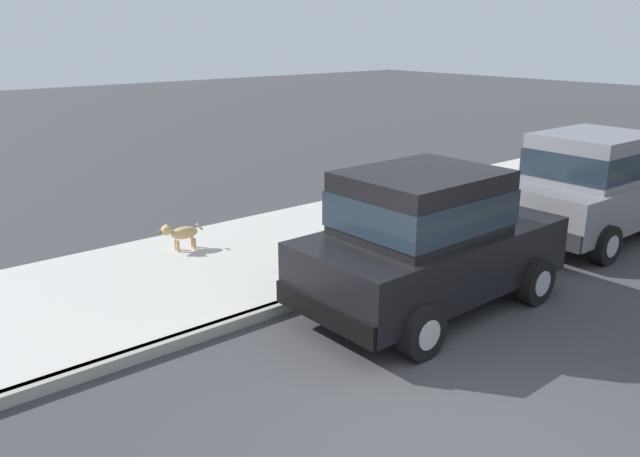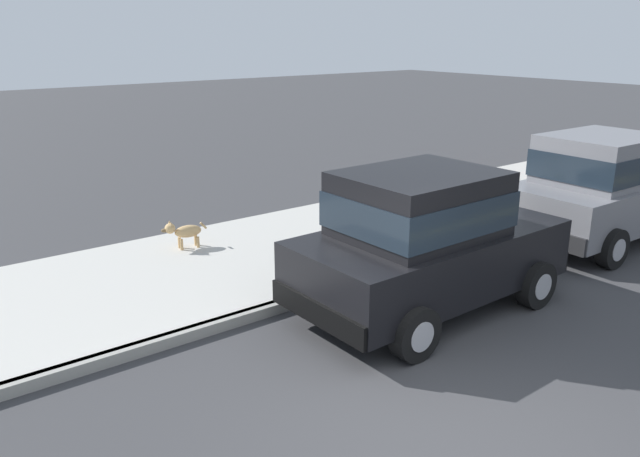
{
  "view_description": "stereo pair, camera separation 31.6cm",
  "coord_description": "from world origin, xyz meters",
  "views": [
    {
      "loc": [
        2.93,
        -4.14,
        3.53
      ],
      "look_at": [
        -3.61,
        1.27,
        0.85
      ],
      "focal_mm": 35.29,
      "sensor_mm": 36.0,
      "label": 1
    },
    {
      "loc": [
        3.13,
        -3.89,
        3.53
      ],
      "look_at": [
        -3.61,
        1.27,
        0.85
      ],
      "focal_mm": 35.29,
      "sensor_mm": 36.0,
      "label": 2
    }
  ],
  "objects": [
    {
      "name": "ground_plane",
      "position": [
        0.0,
        0.0,
        0.0
      ],
      "size": [
        80.0,
        80.0,
        0.0
      ],
      "primitive_type": "plane",
      "color": "#38383A"
    },
    {
      "name": "dog_tan",
      "position": [
        -5.89,
        0.25,
        0.43
      ],
      "size": [
        0.27,
        0.75,
        0.49
      ],
      "color": "tan",
      "rests_on": "sidewalk"
    },
    {
      "name": "curb",
      "position": [
        -3.2,
        0.0,
        0.07
      ],
      "size": [
        0.16,
        64.0,
        0.14
      ],
      "primitive_type": "cube",
      "color": "gray",
      "rests_on": "ground"
    },
    {
      "name": "car_grey_hatchback",
      "position": [
        -2.23,
        6.33,
        0.98
      ],
      "size": [
        2.01,
        3.83,
        1.88
      ],
      "color": "slate",
      "rests_on": "ground"
    },
    {
      "name": "sidewalk",
      "position": [
        -5.0,
        0.0,
        0.07
      ],
      "size": [
        3.6,
        64.0,
        0.14
      ],
      "primitive_type": "cube",
      "color": "#B7B5AD",
      "rests_on": "ground"
    },
    {
      "name": "car_black_hatchback",
      "position": [
        -2.1,
        1.82,
        0.98
      ],
      "size": [
        1.99,
        3.82,
        1.88
      ],
      "color": "black",
      "rests_on": "ground"
    },
    {
      "name": "fire_hydrant",
      "position": [
        -3.65,
        3.29,
        0.48
      ],
      "size": [
        0.34,
        0.24,
        0.72
      ],
      "color": "gold",
      "rests_on": "sidewalk"
    }
  ]
}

